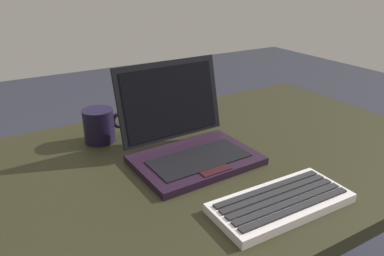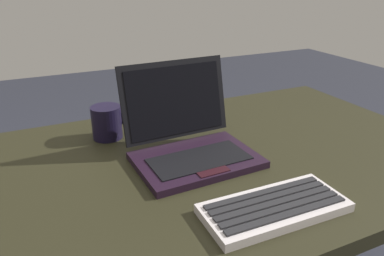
# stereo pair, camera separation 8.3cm
# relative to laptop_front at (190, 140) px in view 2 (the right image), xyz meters

# --- Properties ---
(desk) EXTENTS (1.44, 0.83, 0.73)m
(desk) POSITION_rel_laptop_front_xyz_m (0.02, -0.02, -0.11)
(desk) COLOR black
(desk) RESTS_ON ground
(laptop_front) EXTENTS (0.32, 0.28, 0.24)m
(laptop_front) POSITION_rel_laptop_front_xyz_m (0.00, 0.00, 0.00)
(laptop_front) COLOR black
(laptop_front) RESTS_ON desk
(external_keyboard) EXTENTS (0.31, 0.14, 0.02)m
(external_keyboard) POSITION_rel_laptop_front_xyz_m (0.06, -0.30, -0.04)
(external_keyboard) COLOR #BEB5B6
(external_keyboard) RESTS_ON desk
(coffee_mug) EXTENTS (0.13, 0.09, 0.10)m
(coffee_mug) POSITION_rel_laptop_front_xyz_m (-0.17, 0.22, -0.00)
(coffee_mug) COLOR black
(coffee_mug) RESTS_ON desk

